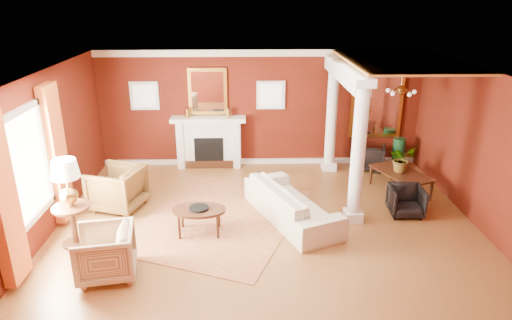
{
  "coord_description": "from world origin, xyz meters",
  "views": [
    {
      "loc": [
        -0.41,
        -7.6,
        4.25
      ],
      "look_at": [
        -0.19,
        0.65,
        1.15
      ],
      "focal_mm": 32.0,
      "sensor_mm": 36.0,
      "label": 1
    }
  ],
  "objects_px": {
    "sofa": "(292,197)",
    "armchair_leopard": "(117,186)",
    "armchair_stripe": "(105,251)",
    "coffee_table": "(199,211)",
    "side_table": "(68,188)",
    "dining_table": "(402,176)"
  },
  "relations": [
    {
      "from": "sofa",
      "to": "armchair_leopard",
      "type": "xyz_separation_m",
      "value": [
        -3.51,
        0.58,
        0.01
      ]
    },
    {
      "from": "armchair_leopard",
      "to": "armchair_stripe",
      "type": "xyz_separation_m",
      "value": [
        0.42,
        -2.38,
        -0.05
      ]
    },
    {
      "from": "sofa",
      "to": "coffee_table",
      "type": "bearing_deg",
      "value": 82.86
    },
    {
      "from": "side_table",
      "to": "armchair_leopard",
      "type": "bearing_deg",
      "value": 74.16
    },
    {
      "from": "armchair_leopard",
      "to": "sofa",
      "type": "bearing_deg",
      "value": 98.12
    },
    {
      "from": "sofa",
      "to": "armchair_stripe",
      "type": "bearing_deg",
      "value": 96.81
    },
    {
      "from": "coffee_table",
      "to": "dining_table",
      "type": "relative_size",
      "value": 0.72
    },
    {
      "from": "coffee_table",
      "to": "side_table",
      "type": "xyz_separation_m",
      "value": [
        -2.16,
        -0.33,
        0.64
      ]
    },
    {
      "from": "armchair_stripe",
      "to": "coffee_table",
      "type": "distance_m",
      "value": 1.86
    },
    {
      "from": "armchair_leopard",
      "to": "coffee_table",
      "type": "distance_m",
      "value": 2.07
    },
    {
      "from": "armchair_stripe",
      "to": "coffee_table",
      "type": "xyz_separation_m",
      "value": [
        1.34,
        1.29,
        0.01
      ]
    },
    {
      "from": "side_table",
      "to": "dining_table",
      "type": "bearing_deg",
      "value": 17.6
    },
    {
      "from": "armchair_leopard",
      "to": "coffee_table",
      "type": "bearing_deg",
      "value": 75.7
    },
    {
      "from": "armchair_leopard",
      "to": "coffee_table",
      "type": "xyz_separation_m",
      "value": [
        1.76,
        -1.09,
        -0.04
      ]
    },
    {
      "from": "armchair_leopard",
      "to": "dining_table",
      "type": "xyz_separation_m",
      "value": [
        6.06,
        0.63,
        -0.11
      ]
    },
    {
      "from": "dining_table",
      "to": "sofa",
      "type": "bearing_deg",
      "value": 92.6
    },
    {
      "from": "coffee_table",
      "to": "side_table",
      "type": "relative_size",
      "value": 0.62
    },
    {
      "from": "sofa",
      "to": "armchair_stripe",
      "type": "height_order",
      "value": "sofa"
    },
    {
      "from": "coffee_table",
      "to": "dining_table",
      "type": "bearing_deg",
      "value": 21.82
    },
    {
      "from": "sofa",
      "to": "coffee_table",
      "type": "xyz_separation_m",
      "value": [
        -1.75,
        -0.51,
        -0.02
      ]
    },
    {
      "from": "side_table",
      "to": "sofa",
      "type": "bearing_deg",
      "value": 12.11
    },
    {
      "from": "sofa",
      "to": "side_table",
      "type": "distance_m",
      "value": 4.05
    }
  ]
}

